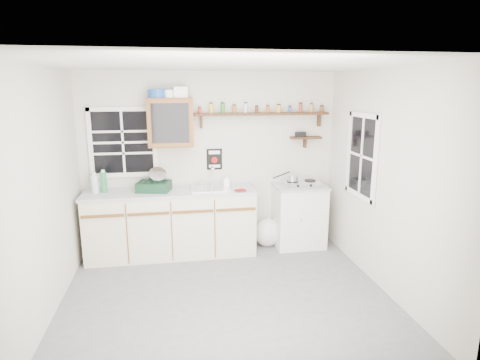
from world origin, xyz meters
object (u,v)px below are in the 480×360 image
right_cabinet (299,215)px  spice_shelf (262,113)px  hotplate (301,183)px  upper_cabinet (170,122)px  dish_rack (155,183)px  main_cabinet (172,223)px

right_cabinet → spice_shelf: size_ratio=0.48×
hotplate → spice_shelf: bearing=159.5°
spice_shelf → upper_cabinet: bearing=-176.9°
spice_shelf → dish_rack: spice_shelf is taller
spice_shelf → main_cabinet: bearing=-170.7°
main_cabinet → right_cabinet: 1.84m
right_cabinet → upper_cabinet: upper_cabinet is taller
spice_shelf → hotplate: spice_shelf is taller
upper_cabinet → dish_rack: 0.85m
hotplate → main_cabinet: bearing=-179.5°
right_cabinet → upper_cabinet: (-1.80, 0.12, 1.37)m
dish_rack → hotplate: size_ratio=0.92×
upper_cabinet → dish_rack: (-0.23, -0.13, -0.80)m
upper_cabinet → hotplate: 2.02m
right_cabinet → upper_cabinet: size_ratio=1.40×
main_cabinet → dish_rack: bearing=177.2°
dish_rack → spice_shelf: bearing=20.8°
main_cabinet → hotplate: bearing=0.2°
upper_cabinet → hotplate: size_ratio=1.23×
spice_shelf → hotplate: size_ratio=3.63×
upper_cabinet → spice_shelf: size_ratio=0.34×
spice_shelf → hotplate: 1.14m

